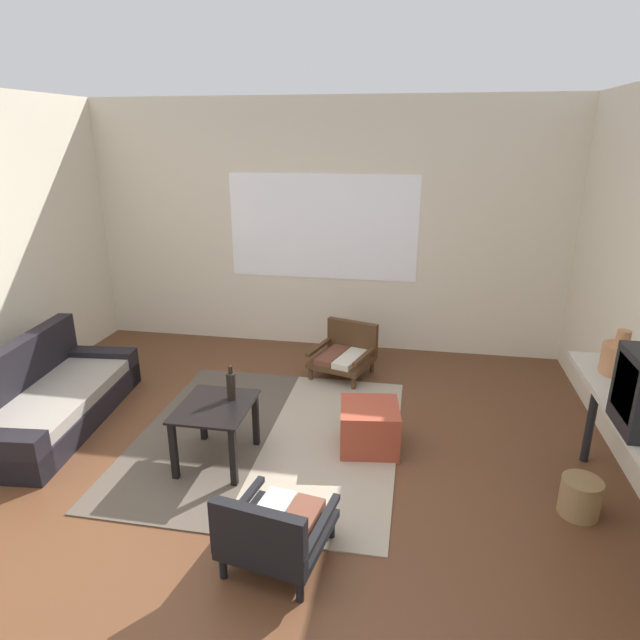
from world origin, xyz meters
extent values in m
plane|color=#56331E|center=(0.00, 0.00, 0.00)|extent=(7.80, 7.80, 0.00)
cube|color=beige|center=(0.00, 3.06, 1.35)|extent=(5.60, 0.12, 2.70)
cube|color=white|center=(0.00, 3.00, 1.36)|extent=(2.07, 0.01, 1.13)
cube|color=#4C4238|center=(-0.59, 0.89, 0.01)|extent=(1.04, 2.30, 0.01)
cube|color=gray|center=(0.45, 0.89, 0.01)|extent=(1.04, 2.30, 0.01)
cube|color=black|center=(-1.88, 0.79, 0.10)|extent=(0.90, 1.79, 0.20)
cube|color=gray|center=(-1.85, 0.80, 0.25)|extent=(0.78, 1.60, 0.10)
cube|color=black|center=(-2.19, 0.76, 0.40)|extent=(0.31, 1.73, 0.59)
cube|color=black|center=(-1.96, 1.57, 0.18)|extent=(0.75, 0.25, 0.36)
cube|color=black|center=(-0.35, 0.51, 0.46)|extent=(0.52, 0.61, 0.02)
cube|color=black|center=(-0.56, 0.77, 0.23)|extent=(0.04, 0.04, 0.45)
cube|color=black|center=(-0.13, 0.77, 0.23)|extent=(0.04, 0.04, 0.45)
cube|color=black|center=(-0.56, 0.24, 0.23)|extent=(0.04, 0.04, 0.45)
cube|color=black|center=(-0.13, 0.24, 0.23)|extent=(0.04, 0.04, 0.45)
cylinder|color=#472D19|center=(0.50, 1.88, 0.07)|extent=(0.04, 0.04, 0.13)
cylinder|color=#472D19|center=(0.06, 2.01, 0.07)|extent=(0.04, 0.04, 0.13)
cylinder|color=#472D19|center=(0.64, 2.33, 0.07)|extent=(0.04, 0.04, 0.13)
cylinder|color=#472D19|center=(0.20, 2.46, 0.07)|extent=(0.04, 0.04, 0.13)
cube|color=#472D19|center=(0.35, 2.17, 0.16)|extent=(0.68, 0.69, 0.05)
cube|color=beige|center=(0.43, 2.12, 0.21)|extent=(0.32, 0.52, 0.06)
cube|color=brown|center=(0.25, 2.18, 0.21)|extent=(0.32, 0.52, 0.06)
cube|color=#472D19|center=(0.42, 2.40, 0.35)|extent=(0.54, 0.23, 0.33)
cube|color=#472D19|center=(0.59, 2.10, 0.27)|extent=(0.20, 0.54, 0.04)
cube|color=#472D19|center=(0.11, 2.24, 0.27)|extent=(0.20, 0.54, 0.04)
cylinder|color=black|center=(0.16, -0.06, 0.07)|extent=(0.04, 0.04, 0.14)
cylinder|color=black|center=(0.62, -0.14, 0.07)|extent=(0.04, 0.04, 0.14)
cylinder|color=black|center=(0.08, -0.55, 0.07)|extent=(0.04, 0.04, 0.14)
cylinder|color=black|center=(0.53, -0.63, 0.07)|extent=(0.04, 0.04, 0.14)
cube|color=black|center=(0.35, -0.35, 0.16)|extent=(0.63, 0.66, 0.05)
cube|color=silver|center=(0.26, -0.31, 0.22)|extent=(0.26, 0.54, 0.06)
cube|color=brown|center=(0.44, -0.34, 0.22)|extent=(0.26, 0.54, 0.06)
cube|color=black|center=(0.30, -0.60, 0.35)|extent=(0.54, 0.16, 0.33)
cube|color=black|center=(0.10, -0.31, 0.28)|extent=(0.14, 0.58, 0.04)
cube|color=black|center=(0.59, -0.39, 0.28)|extent=(0.14, 0.58, 0.04)
cube|color=#993D28|center=(0.74, 0.90, 0.18)|extent=(0.50, 0.50, 0.36)
cylinder|color=black|center=(2.35, 1.01, 0.40)|extent=(0.06, 0.06, 0.81)
cube|color=black|center=(2.13, -0.02, 1.09)|extent=(0.01, 0.28, 0.30)
cylinder|color=#A87047|center=(2.35, 0.72, 0.95)|extent=(0.22, 0.22, 0.20)
cylinder|color=#A87047|center=(2.35, 0.72, 1.10)|extent=(0.08, 0.08, 0.10)
cylinder|color=black|center=(-0.26, 0.63, 0.57)|extent=(0.07, 0.07, 0.21)
cylinder|color=black|center=(-0.26, 0.63, 0.70)|extent=(0.03, 0.03, 0.06)
cylinder|color=olive|center=(2.15, 0.36, 0.13)|extent=(0.25, 0.25, 0.25)
camera|label=1|loc=(1.03, -2.78, 2.33)|focal=30.30mm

